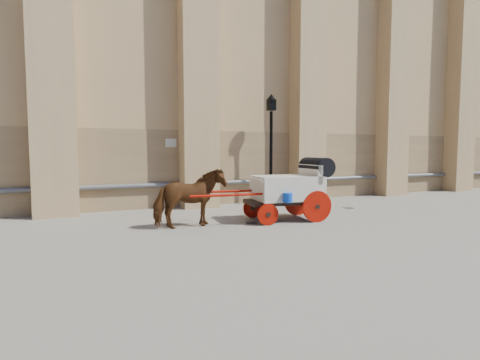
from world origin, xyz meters
name	(u,v)px	position (x,y,z in m)	size (l,w,h in m)	color
ground	(266,221)	(0.00, 0.00, 0.00)	(90.00, 90.00, 0.00)	slate
cathedral	(230,17)	(2.07, 7.81, 9.01)	(44.80, 9.20, 19.20)	tan
horse	(190,198)	(-2.48, -0.03, 0.85)	(0.91, 2.00, 1.69)	#562C11
carriage	(291,186)	(0.84, -0.15, 1.07)	(4.63, 1.75, 1.98)	black
street_lamp	(271,146)	(1.94, 3.17, 2.40)	(0.42, 0.42, 4.49)	black
drain_grate_near	(251,223)	(-0.59, -0.17, 0.01)	(0.32, 0.32, 0.01)	black
drain_grate_far	(348,208)	(4.12, 0.98, 0.01)	(0.32, 0.32, 0.01)	black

